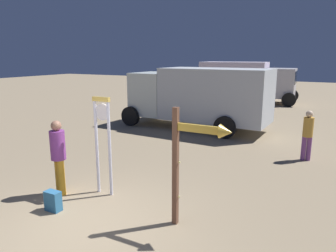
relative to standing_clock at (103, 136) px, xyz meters
name	(u,v)px	position (x,y,z in m)	size (l,w,h in m)	color
ground_plane	(82,230)	(0.65, -1.52, -1.41)	(80.00, 80.00, 0.00)	gray
standing_clock	(103,136)	(0.00, 0.00, 0.00)	(0.46, 0.10, 2.32)	white
arrow_sign	(194,151)	(2.48, -0.47, 0.12)	(1.12, 0.25, 2.31)	brown
person_near_clock	(58,154)	(-0.91, -0.52, -0.42)	(0.34, 0.34, 1.78)	orange
backpack	(53,201)	(-0.42, -1.20, -1.20)	(0.34, 0.24, 0.43)	teal
person_distant	(308,133)	(4.03, 4.89, -0.53)	(0.30, 0.30, 1.59)	#7E448A
box_truck_near	(199,95)	(-0.66, 7.51, 0.10)	(6.63, 2.69, 2.70)	silver
box_truck_far	(245,80)	(-1.06, 17.11, 0.14)	(6.76, 2.87, 2.81)	silver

